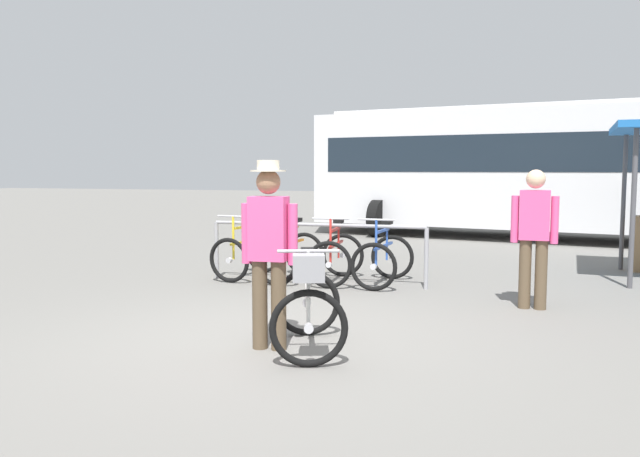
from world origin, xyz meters
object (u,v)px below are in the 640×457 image
object	(u,v)px
racked_bike_yellow	(247,253)
racked_bike_red	(336,257)
pedestrian_with_backpack	(534,230)
featured_bicycle	(308,304)
racked_bike_blue	(383,259)
racked_bike_orange	(291,255)
bus_distant	(526,165)
person_with_featured_bike	(269,246)

from	to	relation	value
racked_bike_yellow	racked_bike_red	size ratio (longest dim) A/B	1.04
racked_bike_yellow	pedestrian_with_backpack	size ratio (longest dim) A/B	0.73
racked_bike_red	featured_bicycle	xyz separation A→B (m)	(0.71, -3.54, 0.08)
racked_bike_yellow	racked_bike_blue	size ratio (longest dim) A/B	1.04
racked_bike_yellow	featured_bicycle	bearing A→B (deg)	-59.17
racked_bike_orange	pedestrian_with_backpack	bearing A→B (deg)	-16.80
racked_bike_red	racked_bike_blue	bearing A→B (deg)	0.07
racked_bike_yellow	featured_bicycle	world-z (taller)	same
featured_bicycle	racked_bike_yellow	bearing A→B (deg)	120.83
racked_bike_orange	bus_distant	distance (m)	7.89
pedestrian_with_backpack	racked_bike_yellow	bearing A→B (deg)	165.96
racked_bike_yellow	person_with_featured_bike	distance (m)	3.96
person_with_featured_bike	bus_distant	distance (m)	10.78
person_with_featured_bike	bus_distant	xyz separation A→B (m)	(2.41, 10.48, 0.79)
racked_bike_blue	racked_bike_red	bearing A→B (deg)	-179.93
racked_bike_orange	person_with_featured_bike	world-z (taller)	person_with_featured_bike
racked_bike_blue	featured_bicycle	world-z (taller)	same
pedestrian_with_backpack	racked_bike_orange	bearing A→B (deg)	163.20
featured_bicycle	bus_distant	size ratio (longest dim) A/B	0.12
person_with_featured_bike	featured_bicycle	bearing A→B (deg)	-2.91
racked_bike_yellow	racked_bike_red	bearing A→B (deg)	0.07
racked_bike_orange	person_with_featured_bike	distance (m)	3.71
person_with_featured_bike	bus_distant	world-z (taller)	bus_distant
bus_distant	racked_bike_red	bearing A→B (deg)	-111.50
person_with_featured_bike	racked_bike_yellow	bearing A→B (deg)	116.24
racked_bike_yellow	bus_distant	distance (m)	8.22
racked_bike_yellow	pedestrian_with_backpack	xyz separation A→B (m)	(4.09, -1.02, 0.57)
racked_bike_red	pedestrian_with_backpack	size ratio (longest dim) A/B	0.70
featured_bicycle	person_with_featured_bike	distance (m)	0.63
racked_bike_yellow	person_with_featured_bike	world-z (taller)	person_with_featured_bike
racked_bike_red	racked_bike_blue	size ratio (longest dim) A/B	1.00
racked_bike_blue	pedestrian_with_backpack	world-z (taller)	pedestrian_with_backpack
racked_bike_orange	featured_bicycle	size ratio (longest dim) A/B	0.92
racked_bike_yellow	racked_bike_orange	size ratio (longest dim) A/B	1.03
person_with_featured_bike	racked_bike_red	bearing A→B (deg)	95.40
person_with_featured_bike	racked_bike_orange	bearing A→B (deg)	106.37
pedestrian_with_backpack	bus_distant	bearing A→B (deg)	89.65
racked_bike_orange	racked_bike_red	size ratio (longest dim) A/B	1.01
bus_distant	featured_bicycle	bearing A→B (deg)	-100.96
featured_bicycle	bus_distant	distance (m)	10.77
featured_bicycle	pedestrian_with_backpack	bearing A→B (deg)	51.70
racked_bike_yellow	bus_distant	world-z (taller)	bus_distant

